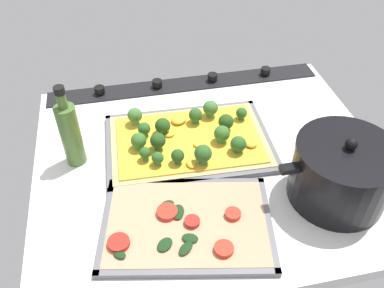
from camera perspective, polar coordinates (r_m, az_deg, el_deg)
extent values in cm
cube|color=silver|center=(97.16, 2.59, -2.63)|extent=(80.74, 69.41, 3.00)
cube|color=black|center=(119.69, -0.95, 8.35)|extent=(77.51, 7.00, 0.80)
cylinder|color=black|center=(125.02, 10.17, 9.97)|extent=(2.80, 2.80, 1.80)
cylinder|color=black|center=(120.48, 2.86, 9.29)|extent=(2.80, 2.80, 1.80)
cylinder|color=black|center=(117.99, -4.85, 8.41)|extent=(2.80, 2.80, 1.80)
cylinder|color=black|center=(117.69, -12.71, 7.35)|extent=(2.80, 2.80, 1.80)
cube|color=slate|center=(99.32, -0.46, 0.01)|extent=(40.16, 27.89, 0.50)
cube|color=slate|center=(108.71, -1.55, 4.57)|extent=(39.26, 2.58, 1.30)
cube|color=slate|center=(90.14, 0.86, -5.11)|extent=(39.26, 2.58, 1.30)
cube|color=slate|center=(103.04, 10.04, 1.37)|extent=(2.13, 26.55, 1.30)
cube|color=slate|center=(98.63, -11.43, -1.07)|extent=(2.13, 26.55, 1.30)
cube|color=tan|center=(98.82, -0.46, 0.33)|extent=(37.67, 25.40, 1.00)
cube|color=gold|center=(98.35, -0.46, 0.64)|extent=(34.64, 22.89, 0.40)
cone|color=#68AD54|center=(103.19, -7.83, 3.12)|extent=(2.00, 2.00, 1.32)
sphere|color=#427533|center=(101.94, -7.93, 4.00)|extent=(3.64, 3.64, 3.64)
cone|color=#427635|center=(99.85, -4.04, 1.74)|extent=(2.06, 2.06, 0.86)
sphere|color=#264C1C|center=(98.68, -4.09, 2.55)|extent=(3.74, 3.74, 3.74)
cone|color=#4D8B3F|center=(95.27, 6.35, -0.80)|extent=(2.01, 2.01, 0.90)
sphere|color=#2D5B23|center=(94.05, 6.43, 0.01)|extent=(3.65, 3.65, 3.65)
cone|color=#4D8B3F|center=(93.21, -6.45, -1.90)|extent=(1.44, 1.44, 1.11)
sphere|color=#2D5B23|center=(92.16, -6.53, -1.21)|extent=(2.62, 2.62, 2.62)
cone|color=#427635|center=(101.02, 4.68, 2.29)|extent=(2.05, 2.05, 0.95)
sphere|color=#264C1C|center=(99.84, 4.74, 3.11)|extent=(3.73, 3.73, 3.73)
cone|color=#4D8B3F|center=(99.56, -6.59, 1.43)|extent=(1.67, 1.67, 0.96)
sphere|color=#2D5B23|center=(98.52, -6.66, 2.14)|extent=(3.03, 3.03, 3.03)
cone|color=#4D8B3F|center=(91.85, 1.52, -2.29)|extent=(2.17, 2.17, 1.34)
sphere|color=#2D5B23|center=(90.36, 1.54, -1.31)|extent=(3.94, 3.94, 3.94)
cone|color=#5B9F46|center=(96.25, -7.32, -0.33)|extent=(2.00, 2.00, 1.00)
sphere|color=#386B28|center=(95.01, -7.42, 0.50)|extent=(3.63, 3.63, 3.63)
cone|color=#427635|center=(91.94, -1.98, -2.37)|extent=(1.64, 1.64, 1.04)
sphere|color=#264C1C|center=(90.81, -2.00, -1.64)|extent=(2.97, 2.97, 2.97)
cone|color=#4D8B3F|center=(102.62, 0.49, 3.25)|extent=(1.86, 1.86, 1.12)
sphere|color=#2D5B23|center=(101.49, 0.49, 4.06)|extent=(3.38, 3.38, 3.38)
cone|color=#427635|center=(95.43, -4.69, -0.40)|extent=(1.99, 1.99, 1.31)
sphere|color=#264C1C|center=(94.09, -4.76, 0.51)|extent=(3.62, 3.62, 3.62)
cone|color=#68AD54|center=(104.77, 2.55, 4.16)|extent=(2.08, 2.08, 1.17)
sphere|color=#427533|center=(103.55, 2.58, 5.03)|extent=(3.78, 3.78, 3.78)
cone|color=#5B9F46|center=(97.45, 4.12, 0.61)|extent=(2.07, 2.07, 1.04)
sphere|color=#386B28|center=(96.19, 4.17, 1.47)|extent=(3.77, 3.77, 3.77)
cone|color=#4D8B3F|center=(91.86, -4.74, -2.59)|extent=(1.47, 1.47, 1.01)
sphere|color=#2D5B23|center=(90.81, -4.79, -1.91)|extent=(2.68, 2.68, 2.68)
cone|color=#4D8B3F|center=(104.55, 6.82, 3.65)|extent=(1.55, 1.55, 0.84)
sphere|color=#2D5B23|center=(103.65, 6.88, 4.29)|extent=(2.81, 2.81, 2.81)
ellipsoid|color=gold|center=(99.08, -3.07, 1.39)|extent=(3.19, 2.83, 0.92)
ellipsoid|color=gold|center=(97.36, 8.09, 0.20)|extent=(4.05, 4.37, 1.26)
ellipsoid|color=gold|center=(91.42, -0.12, -2.75)|extent=(2.41, 3.08, 1.00)
ellipsoid|color=gold|center=(96.15, 0.99, -0.05)|extent=(3.06, 2.71, 0.93)
ellipsoid|color=gold|center=(103.03, -1.82, 3.47)|extent=(5.56, 5.58, 1.51)
cube|color=slate|center=(83.01, -0.70, -11.16)|extent=(37.30, 29.07, 0.50)
cube|color=slate|center=(89.71, -0.73, -5.40)|extent=(33.12, 7.59, 1.30)
cube|color=slate|center=(76.60, -0.67, -17.54)|extent=(33.12, 7.59, 1.30)
cube|color=slate|center=(84.18, 10.56, -10.70)|extent=(5.59, 22.89, 1.30)
cube|color=slate|center=(84.32, -11.95, -10.87)|extent=(5.59, 22.89, 1.30)
cube|color=tan|center=(82.45, -0.71, -10.87)|extent=(34.49, 26.26, 0.90)
cylinder|color=#B22319|center=(81.41, 0.02, -10.72)|extent=(3.05, 3.05, 1.00)
cylinder|color=#B22319|center=(79.73, -10.14, -13.34)|extent=(4.17, 4.17, 1.00)
cylinder|color=red|center=(78.04, 4.44, -14.30)|extent=(3.69, 3.69, 1.00)
cylinder|color=red|center=(83.01, -3.46, -9.41)|extent=(4.21, 4.21, 1.00)
cylinder|color=red|center=(82.84, 5.38, -9.71)|extent=(3.19, 3.19, 1.00)
ellipsoid|color=#193819|center=(78.44, -10.02, -14.81)|extent=(3.04, 3.06, 0.60)
ellipsoid|color=#193819|center=(84.40, -3.42, -8.34)|extent=(3.18, 2.59, 0.60)
ellipsoid|color=#193819|center=(79.27, -0.27, -12.93)|extent=(3.70, 3.18, 0.60)
ellipsoid|color=#193819|center=(78.00, -0.88, -14.28)|extent=(3.85, 3.79, 0.60)
ellipsoid|color=#193819|center=(78.63, -3.79, -13.74)|extent=(4.16, 4.14, 0.60)
ellipsoid|color=#193819|center=(83.06, -1.97, -9.39)|extent=(3.41, 4.35, 0.60)
cylinder|color=black|center=(89.00, 19.95, -3.95)|extent=(20.02, 20.02, 12.56)
cylinder|color=black|center=(84.61, 20.99, -0.79)|extent=(20.42, 20.42, 0.80)
sphere|color=black|center=(83.61, 21.25, 0.02)|extent=(2.40, 2.40, 2.40)
cube|color=black|center=(81.32, 13.35, -3.35)|extent=(3.60, 2.00, 1.20)
cylinder|color=#476B2D|center=(94.19, -16.46, 1.14)|extent=(4.53, 4.53, 15.30)
cylinder|color=#476B2D|center=(88.61, -17.62, 5.74)|extent=(2.04, 2.04, 3.50)
cylinder|color=black|center=(87.20, -17.96, 7.09)|extent=(2.26, 2.26, 1.60)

